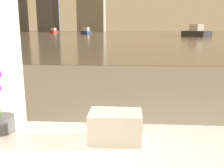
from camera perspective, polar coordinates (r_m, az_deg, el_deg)
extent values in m
cylinder|color=#4C4C4C|center=(1.60, -24.03, -8.32)|extent=(0.15, 0.15, 0.10)
cube|color=silver|center=(1.37, 0.77, -11.94)|extent=(0.28, 0.18, 0.04)
cube|color=silver|center=(1.36, 0.77, -10.40)|extent=(0.28, 0.18, 0.04)
cube|color=silver|center=(1.34, 0.78, -8.83)|extent=(0.28, 0.18, 0.04)
cube|color=silver|center=(1.33, 0.78, -7.22)|extent=(0.28, 0.18, 0.04)
cube|color=gray|center=(62.54, 3.96, 11.38)|extent=(180.00, 110.00, 0.01)
cube|color=#2D2D33|center=(40.16, 18.63, 10.83)|extent=(3.72, 5.01, 0.84)
cube|color=silver|center=(40.15, 18.72, 12.11)|extent=(1.91, 2.15, 0.96)
cube|color=#2D2D33|center=(70.12, -5.57, 11.68)|extent=(1.52, 3.09, 0.52)
cube|color=silver|center=(70.12, -5.58, 12.13)|extent=(0.92, 1.22, 0.59)
cube|color=navy|center=(56.93, -5.88, 11.61)|extent=(1.83, 4.18, 0.71)
cube|color=silver|center=(56.93, -5.90, 12.38)|extent=(1.17, 1.62, 0.81)
cube|color=maroon|center=(78.26, -13.14, 11.55)|extent=(1.77, 4.04, 0.68)
cube|color=silver|center=(78.25, -13.17, 12.09)|extent=(1.13, 1.57, 0.78)
cube|color=#4C515B|center=(125.11, -14.40, 18.17)|extent=(7.24, 12.37, 28.93)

